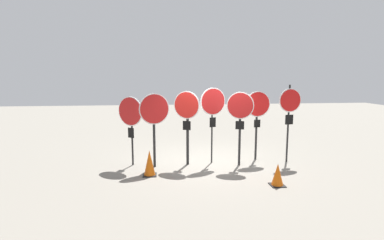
{
  "coord_description": "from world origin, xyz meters",
  "views": [
    {
      "loc": [
        -1.61,
        -9.33,
        2.82
      ],
      "look_at": [
        -0.59,
        0.0,
        1.43
      ],
      "focal_mm": 28.0,
      "sensor_mm": 36.0,
      "label": 1
    }
  ],
  "objects_px": {
    "traffic_cone_1": "(150,163)",
    "stop_sign_3": "(213,106)",
    "stop_sign_0": "(130,115)",
    "traffic_cone_0": "(278,175)",
    "stop_sign_6": "(290,107)",
    "stop_sign_1": "(154,115)",
    "stop_sign_2": "(187,114)",
    "stop_sign_4": "(240,113)",
    "stop_sign_5": "(257,111)"
  },
  "relations": [
    {
      "from": "stop_sign_6",
      "to": "traffic_cone_0",
      "type": "xyz_separation_m",
      "value": [
        -1.16,
        -2.04,
        -1.53
      ]
    },
    {
      "from": "stop_sign_2",
      "to": "traffic_cone_1",
      "type": "distance_m",
      "value": 1.94
    },
    {
      "from": "stop_sign_6",
      "to": "traffic_cone_0",
      "type": "height_order",
      "value": "stop_sign_6"
    },
    {
      "from": "stop_sign_1",
      "to": "traffic_cone_1",
      "type": "bearing_deg",
      "value": -118.81
    },
    {
      "from": "stop_sign_2",
      "to": "stop_sign_5",
      "type": "xyz_separation_m",
      "value": [
        2.38,
        0.32,
        0.05
      ]
    },
    {
      "from": "traffic_cone_0",
      "to": "stop_sign_1",
      "type": "bearing_deg",
      "value": 148.74
    },
    {
      "from": "stop_sign_1",
      "to": "traffic_cone_0",
      "type": "distance_m",
      "value": 3.95
    },
    {
      "from": "stop_sign_2",
      "to": "traffic_cone_1",
      "type": "bearing_deg",
      "value": -112.37
    },
    {
      "from": "stop_sign_0",
      "to": "stop_sign_3",
      "type": "height_order",
      "value": "stop_sign_3"
    },
    {
      "from": "stop_sign_2",
      "to": "traffic_cone_1",
      "type": "xyz_separation_m",
      "value": [
        -1.15,
        -0.91,
        -1.26
      ]
    },
    {
      "from": "stop_sign_1",
      "to": "stop_sign_3",
      "type": "xyz_separation_m",
      "value": [
        1.85,
        0.26,
        0.23
      ]
    },
    {
      "from": "stop_sign_2",
      "to": "traffic_cone_0",
      "type": "xyz_separation_m",
      "value": [
        2.16,
        -2.08,
        -1.34
      ]
    },
    {
      "from": "stop_sign_2",
      "to": "stop_sign_4",
      "type": "xyz_separation_m",
      "value": [
        1.63,
        -0.27,
        0.06
      ]
    },
    {
      "from": "stop_sign_6",
      "to": "traffic_cone_0",
      "type": "relative_size",
      "value": 4.35
    },
    {
      "from": "stop_sign_4",
      "to": "stop_sign_6",
      "type": "distance_m",
      "value": 1.71
    },
    {
      "from": "stop_sign_2",
      "to": "traffic_cone_0",
      "type": "relative_size",
      "value": 4.03
    },
    {
      "from": "stop_sign_0",
      "to": "stop_sign_2",
      "type": "xyz_separation_m",
      "value": [
        1.75,
        -0.12,
        0.02
      ]
    },
    {
      "from": "stop_sign_3",
      "to": "stop_sign_5",
      "type": "height_order",
      "value": "stop_sign_3"
    },
    {
      "from": "stop_sign_0",
      "to": "stop_sign_2",
      "type": "relative_size",
      "value": 0.93
    },
    {
      "from": "stop_sign_5",
      "to": "traffic_cone_1",
      "type": "xyz_separation_m",
      "value": [
        -3.53,
        -1.23,
        -1.31
      ]
    },
    {
      "from": "stop_sign_0",
      "to": "traffic_cone_0",
      "type": "distance_m",
      "value": 4.68
    },
    {
      "from": "stop_sign_3",
      "to": "stop_sign_6",
      "type": "bearing_deg",
      "value": -21.22
    },
    {
      "from": "stop_sign_2",
      "to": "stop_sign_4",
      "type": "distance_m",
      "value": 1.65
    },
    {
      "from": "stop_sign_6",
      "to": "traffic_cone_1",
      "type": "bearing_deg",
      "value": -175.1
    },
    {
      "from": "stop_sign_2",
      "to": "traffic_cone_0",
      "type": "bearing_deg",
      "value": -14.57
    },
    {
      "from": "traffic_cone_1",
      "to": "stop_sign_3",
      "type": "bearing_deg",
      "value": 27.1
    },
    {
      "from": "stop_sign_2",
      "to": "stop_sign_0",
      "type": "bearing_deg",
      "value": -154.75
    },
    {
      "from": "stop_sign_1",
      "to": "stop_sign_3",
      "type": "relative_size",
      "value": 0.94
    },
    {
      "from": "stop_sign_4",
      "to": "stop_sign_5",
      "type": "bearing_deg",
      "value": 56.51
    },
    {
      "from": "stop_sign_1",
      "to": "stop_sign_4",
      "type": "bearing_deg",
      "value": -20.41
    },
    {
      "from": "stop_sign_0",
      "to": "stop_sign_1",
      "type": "relative_size",
      "value": 0.95
    },
    {
      "from": "stop_sign_3",
      "to": "stop_sign_0",
      "type": "bearing_deg",
      "value": 161.87
    },
    {
      "from": "stop_sign_4",
      "to": "stop_sign_6",
      "type": "bearing_deg",
      "value": 26.13
    },
    {
      "from": "stop_sign_0",
      "to": "traffic_cone_1",
      "type": "relative_size",
      "value": 2.97
    },
    {
      "from": "stop_sign_1",
      "to": "stop_sign_4",
      "type": "height_order",
      "value": "stop_sign_4"
    },
    {
      "from": "stop_sign_0",
      "to": "stop_sign_1",
      "type": "bearing_deg",
      "value": 13.79
    },
    {
      "from": "stop_sign_2",
      "to": "stop_sign_6",
      "type": "height_order",
      "value": "stop_sign_6"
    },
    {
      "from": "stop_sign_1",
      "to": "stop_sign_5",
      "type": "height_order",
      "value": "stop_sign_5"
    },
    {
      "from": "traffic_cone_0",
      "to": "stop_sign_3",
      "type": "bearing_deg",
      "value": 121.14
    },
    {
      "from": "stop_sign_3",
      "to": "stop_sign_5",
      "type": "relative_size",
      "value": 1.06
    },
    {
      "from": "stop_sign_0",
      "to": "traffic_cone_0",
      "type": "height_order",
      "value": "stop_sign_0"
    },
    {
      "from": "stop_sign_6",
      "to": "traffic_cone_0",
      "type": "bearing_deg",
      "value": -125.82
    },
    {
      "from": "stop_sign_4",
      "to": "stop_sign_5",
      "type": "distance_m",
      "value": 0.95
    },
    {
      "from": "stop_sign_4",
      "to": "traffic_cone_0",
      "type": "xyz_separation_m",
      "value": [
        0.53,
        -1.81,
        -1.39
      ]
    },
    {
      "from": "stop_sign_1",
      "to": "stop_sign_6",
      "type": "bearing_deg",
      "value": -16.5
    },
    {
      "from": "stop_sign_0",
      "to": "stop_sign_5",
      "type": "bearing_deg",
      "value": 37.08
    },
    {
      "from": "stop_sign_1",
      "to": "traffic_cone_0",
      "type": "xyz_separation_m",
      "value": [
        3.17,
        -1.92,
        -1.35
      ]
    },
    {
      "from": "stop_sign_4",
      "to": "stop_sign_6",
      "type": "relative_size",
      "value": 0.92
    },
    {
      "from": "stop_sign_4",
      "to": "stop_sign_0",
      "type": "bearing_deg",
      "value": -167.98
    },
    {
      "from": "stop_sign_2",
      "to": "stop_sign_6",
      "type": "relative_size",
      "value": 0.93
    }
  ]
}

